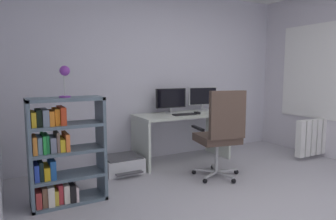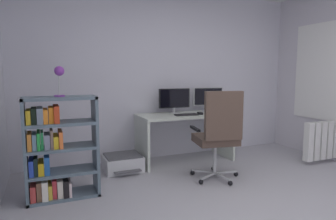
# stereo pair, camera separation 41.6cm
# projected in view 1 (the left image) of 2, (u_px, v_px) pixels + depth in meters

# --- Properties ---
(ground_plane) EXTENTS (4.58, 4.72, 0.02)m
(ground_plane) POSITION_uv_depth(u_px,v_px,m) (276.00, 216.00, 2.86)
(ground_plane) COLOR #ADABB4
(ground_plane) RESTS_ON ground
(wall_back) EXTENTS (4.58, 0.10, 2.64)m
(wall_back) POSITION_uv_depth(u_px,v_px,m) (160.00, 75.00, 4.79)
(wall_back) COLOR silver
(wall_back) RESTS_ON ground
(window_pane) EXTENTS (0.01, 1.56, 1.45)m
(window_pane) POSITION_uv_depth(u_px,v_px,m) (327.00, 71.00, 4.72)
(window_pane) COLOR white
(window_frame) EXTENTS (0.02, 1.64, 1.53)m
(window_frame) POSITION_uv_depth(u_px,v_px,m) (327.00, 71.00, 4.72)
(window_frame) COLOR white
(desk) EXTENTS (1.42, 0.65, 0.73)m
(desk) POSITION_uv_depth(u_px,v_px,m) (182.00, 126.00, 4.58)
(desk) COLOR silver
(desk) RESTS_ON ground
(monitor_main) EXTENTS (0.50, 0.18, 0.38)m
(monitor_main) POSITION_uv_depth(u_px,v_px,m) (171.00, 99.00, 4.59)
(monitor_main) COLOR #B2B5B7
(monitor_main) RESTS_ON desk
(monitor_secondary) EXTENTS (0.49, 0.18, 0.39)m
(monitor_secondary) POSITION_uv_depth(u_px,v_px,m) (203.00, 97.00, 4.88)
(monitor_secondary) COLOR #B2B5B7
(monitor_secondary) RESTS_ON desk
(keyboard) EXTENTS (0.35, 0.16, 0.02)m
(keyboard) POSITION_uv_depth(u_px,v_px,m) (184.00, 114.00, 4.41)
(keyboard) COLOR black
(keyboard) RESTS_ON desk
(computer_mouse) EXTENTS (0.07, 0.10, 0.03)m
(computer_mouse) POSITION_uv_depth(u_px,v_px,m) (197.00, 113.00, 4.52)
(computer_mouse) COLOR black
(computer_mouse) RESTS_ON desk
(office_chair) EXTENTS (0.64, 0.62, 1.14)m
(office_chair) POSITION_uv_depth(u_px,v_px,m) (221.00, 131.00, 3.75)
(office_chair) COLOR #B7BABC
(office_chair) RESTS_ON ground
(bookshelf) EXTENTS (0.75, 0.33, 1.11)m
(bookshelf) POSITION_uv_depth(u_px,v_px,m) (60.00, 155.00, 3.07)
(bookshelf) COLOR slate
(bookshelf) RESTS_ON ground
(desk_lamp) EXTENTS (0.11, 0.11, 0.32)m
(desk_lamp) POSITION_uv_depth(u_px,v_px,m) (65.00, 75.00, 3.01)
(desk_lamp) COLOR purple
(desk_lamp) RESTS_ON bookshelf
(printer) EXTENTS (0.51, 0.51, 0.23)m
(printer) POSITION_uv_depth(u_px,v_px,m) (122.00, 164.00, 4.09)
(printer) COLOR silver
(printer) RESTS_ON ground
(radiator) EXTENTS (1.02, 0.10, 0.57)m
(radiator) POSITION_uv_depth(u_px,v_px,m) (319.00, 136.00, 4.80)
(radiator) COLOR white
(radiator) RESTS_ON ground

